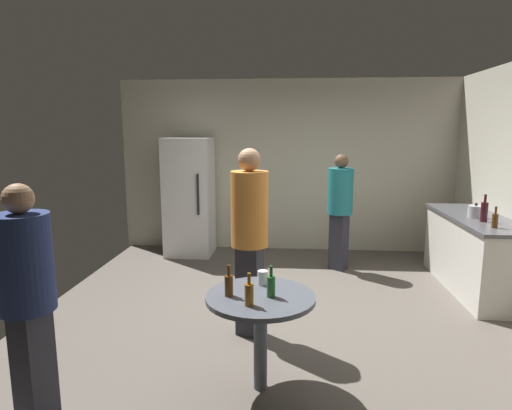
{
  "coord_description": "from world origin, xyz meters",
  "views": [
    {
      "loc": [
        0.06,
        -4.23,
        1.91
      ],
      "look_at": [
        -0.29,
        0.05,
        1.16
      ],
      "focal_mm": 30.13,
      "sensor_mm": 36.0,
      "label": 1
    }
  ],
  "objects_px": {
    "beer_bottle_on_counter": "(495,220)",
    "person_in_navy_shirt": "(27,288)",
    "beer_bottle_brown": "(229,285)",
    "beer_bottle_green": "(271,286)",
    "kettle": "(476,212)",
    "person_in_orange_shirt": "(250,228)",
    "wine_bottle_on_counter": "(484,211)",
    "foreground_table": "(260,309)",
    "person_in_teal_shirt": "(340,203)",
    "refrigerator": "(189,197)",
    "plastic_cup_white": "(263,278)",
    "beer_bottle_amber": "(249,294)"
  },
  "relations": [
    {
      "from": "plastic_cup_white",
      "to": "person_in_orange_shirt",
      "type": "xyz_separation_m",
      "value": [
        -0.16,
        0.64,
        0.24
      ]
    },
    {
      "from": "refrigerator",
      "to": "beer_bottle_brown",
      "type": "xyz_separation_m",
      "value": [
        1.12,
        -3.52,
        -0.08
      ]
    },
    {
      "from": "person_in_teal_shirt",
      "to": "person_in_orange_shirt",
      "type": "bearing_deg",
      "value": 11.61
    },
    {
      "from": "wine_bottle_on_counter",
      "to": "beer_bottle_on_counter",
      "type": "bearing_deg",
      "value": -93.85
    },
    {
      "from": "wine_bottle_on_counter",
      "to": "foreground_table",
      "type": "xyz_separation_m",
      "value": [
        -2.37,
        -1.97,
        -0.39
      ]
    },
    {
      "from": "foreground_table",
      "to": "person_in_navy_shirt",
      "type": "bearing_deg",
      "value": -160.98
    },
    {
      "from": "beer_bottle_brown",
      "to": "beer_bottle_green",
      "type": "relative_size",
      "value": 1.0
    },
    {
      "from": "foreground_table",
      "to": "person_in_teal_shirt",
      "type": "height_order",
      "value": "person_in_teal_shirt"
    },
    {
      "from": "wine_bottle_on_counter",
      "to": "person_in_teal_shirt",
      "type": "relative_size",
      "value": 0.19
    },
    {
      "from": "beer_bottle_amber",
      "to": "beer_bottle_brown",
      "type": "distance_m",
      "value": 0.23
    },
    {
      "from": "beer_bottle_brown",
      "to": "person_in_orange_shirt",
      "type": "relative_size",
      "value": 0.13
    },
    {
      "from": "kettle",
      "to": "wine_bottle_on_counter",
      "type": "xyz_separation_m",
      "value": [
        -0.01,
        -0.23,
        0.05
      ]
    },
    {
      "from": "plastic_cup_white",
      "to": "person_in_navy_shirt",
      "type": "distance_m",
      "value": 1.62
    },
    {
      "from": "wine_bottle_on_counter",
      "to": "beer_bottle_amber",
      "type": "distance_m",
      "value": 3.26
    },
    {
      "from": "person_in_orange_shirt",
      "to": "beer_bottle_green",
      "type": "bearing_deg",
      "value": 36.16
    },
    {
      "from": "beer_bottle_amber",
      "to": "person_in_navy_shirt",
      "type": "bearing_deg",
      "value": -167.45
    },
    {
      "from": "foreground_table",
      "to": "person_in_orange_shirt",
      "type": "bearing_deg",
      "value": 100.69
    },
    {
      "from": "refrigerator",
      "to": "kettle",
      "type": "xyz_separation_m",
      "value": [
        3.73,
        -1.28,
        0.07
      ]
    },
    {
      "from": "beer_bottle_on_counter",
      "to": "person_in_orange_shirt",
      "type": "distance_m",
      "value": 2.64
    },
    {
      "from": "person_in_navy_shirt",
      "to": "person_in_orange_shirt",
      "type": "bearing_deg",
      "value": 59.96
    },
    {
      "from": "wine_bottle_on_counter",
      "to": "beer_bottle_green",
      "type": "height_order",
      "value": "wine_bottle_on_counter"
    },
    {
      "from": "kettle",
      "to": "beer_bottle_on_counter",
      "type": "height_order",
      "value": "beer_bottle_on_counter"
    },
    {
      "from": "foreground_table",
      "to": "beer_bottle_amber",
      "type": "distance_m",
      "value": 0.28
    },
    {
      "from": "refrigerator",
      "to": "person_in_teal_shirt",
      "type": "relative_size",
      "value": 1.13
    },
    {
      "from": "wine_bottle_on_counter",
      "to": "foreground_table",
      "type": "distance_m",
      "value": 3.11
    },
    {
      "from": "plastic_cup_white",
      "to": "person_in_teal_shirt",
      "type": "distance_m",
      "value": 2.82
    },
    {
      "from": "plastic_cup_white",
      "to": "beer_bottle_green",
      "type": "bearing_deg",
      "value": -72.75
    },
    {
      "from": "beer_bottle_on_counter",
      "to": "foreground_table",
      "type": "bearing_deg",
      "value": -144.84
    },
    {
      "from": "wine_bottle_on_counter",
      "to": "beer_bottle_amber",
      "type": "height_order",
      "value": "wine_bottle_on_counter"
    },
    {
      "from": "kettle",
      "to": "foreground_table",
      "type": "xyz_separation_m",
      "value": [
        -2.38,
        -2.2,
        -0.34
      ]
    },
    {
      "from": "refrigerator",
      "to": "beer_bottle_green",
      "type": "xyz_separation_m",
      "value": [
        1.43,
        -3.51,
        -0.08
      ]
    },
    {
      "from": "refrigerator",
      "to": "wine_bottle_on_counter",
      "type": "xyz_separation_m",
      "value": [
        3.72,
        -1.52,
        0.12
      ]
    },
    {
      "from": "beer_bottle_amber",
      "to": "person_in_teal_shirt",
      "type": "bearing_deg",
      "value": 72.99
    },
    {
      "from": "beer_bottle_on_counter",
      "to": "plastic_cup_white",
      "type": "xyz_separation_m",
      "value": [
        -2.35,
        -1.44,
        -0.19
      ]
    },
    {
      "from": "beer_bottle_brown",
      "to": "beer_bottle_green",
      "type": "bearing_deg",
      "value": 1.41
    },
    {
      "from": "beer_bottle_on_counter",
      "to": "beer_bottle_amber",
      "type": "distance_m",
      "value": 3.05
    },
    {
      "from": "beer_bottle_brown",
      "to": "plastic_cup_white",
      "type": "height_order",
      "value": "beer_bottle_brown"
    },
    {
      "from": "kettle",
      "to": "person_in_teal_shirt",
      "type": "xyz_separation_m",
      "value": [
        -1.5,
        0.69,
        -0.04
      ]
    },
    {
      "from": "foreground_table",
      "to": "beer_bottle_amber",
      "type": "relative_size",
      "value": 3.48
    },
    {
      "from": "beer_bottle_brown",
      "to": "plastic_cup_white",
      "type": "relative_size",
      "value": 2.09
    },
    {
      "from": "wine_bottle_on_counter",
      "to": "beer_bottle_brown",
      "type": "xyz_separation_m",
      "value": [
        -2.6,
        -2.0,
        -0.2
      ]
    },
    {
      "from": "refrigerator",
      "to": "kettle",
      "type": "distance_m",
      "value": 3.95
    },
    {
      "from": "refrigerator",
      "to": "beer_bottle_on_counter",
      "type": "distance_m",
      "value": 4.13
    },
    {
      "from": "kettle",
      "to": "person_in_orange_shirt",
      "type": "height_order",
      "value": "person_in_orange_shirt"
    },
    {
      "from": "beer_bottle_on_counter",
      "to": "person_in_navy_shirt",
      "type": "distance_m",
      "value": 4.36
    },
    {
      "from": "beer_bottle_on_counter",
      "to": "person_in_navy_shirt",
      "type": "xyz_separation_m",
      "value": [
        -3.79,
        -2.15,
        -0.05
      ]
    },
    {
      "from": "beer_bottle_amber",
      "to": "person_in_navy_shirt",
      "type": "distance_m",
      "value": 1.42
    },
    {
      "from": "refrigerator",
      "to": "person_in_teal_shirt",
      "type": "distance_m",
      "value": 2.31
    },
    {
      "from": "beer_bottle_green",
      "to": "person_in_navy_shirt",
      "type": "xyz_separation_m",
      "value": [
        -1.52,
        -0.47,
        0.11
      ]
    },
    {
      "from": "beer_bottle_amber",
      "to": "person_in_teal_shirt",
      "type": "xyz_separation_m",
      "value": [
        0.94,
        3.09,
        0.11
      ]
    }
  ]
}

